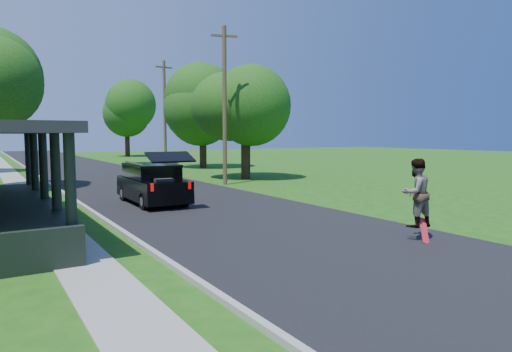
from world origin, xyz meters
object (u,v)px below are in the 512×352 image
skateboarder (416,193)px  black_suv (153,183)px  utility_pole_near (225,104)px  tree_right_near (245,95)px

skateboarder → black_suv: bearing=-63.5°
skateboarder → utility_pole_near: utility_pole_near is taller
black_suv → utility_pole_near: bearing=40.1°
black_suv → skateboarder: size_ratio=2.57×
tree_right_near → utility_pole_near: 3.81m
black_suv → skateboarder: same height
black_suv → utility_pole_near: (5.90, 4.87, 3.72)m
tree_right_near → utility_pole_near: bearing=-137.8°
black_suv → skateboarder: (3.90, -9.98, 0.44)m
skateboarder → utility_pole_near: size_ratio=0.21×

